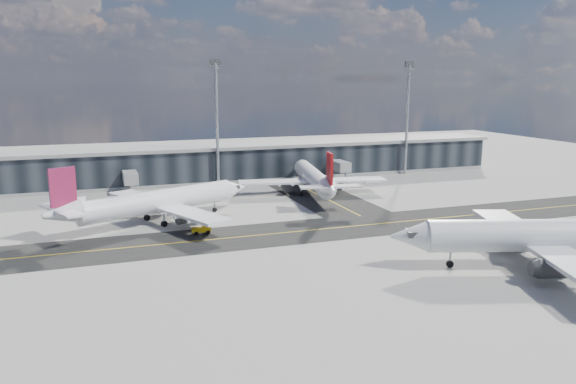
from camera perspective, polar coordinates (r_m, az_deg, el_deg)
name	(u,v)px	position (r m, az deg, el deg)	size (l,w,h in m)	color
ground	(286,240)	(87.46, -0.25, -4.90)	(300.00, 300.00, 0.00)	gray
taxiway_lanes	(287,222)	(98.48, -0.15, -3.02)	(180.00, 63.00, 0.03)	black
terminal_concourse	(212,164)	(138.55, -7.72, 2.82)	(152.00, 19.80, 8.80)	black
floodlight_masts	(217,119)	(130.54, -7.24, 7.40)	(102.50, 0.70, 28.90)	gray
airliner_af	(157,202)	(99.14, -13.21, -0.98)	(37.03, 31.98, 11.49)	white
airliner_redtail	(314,178)	(120.17, 2.64, 1.41)	(32.31, 37.67, 11.20)	white
airliner_near	(554,236)	(82.06, 25.42, -4.05)	(42.48, 36.65, 12.88)	silver
baggage_tug	(203,228)	(91.70, -8.65, -3.67)	(2.94, 1.57, 1.82)	#E8B40C
service_van	(308,180)	(134.57, 2.00, 1.24)	(2.63, 5.71, 1.59)	white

